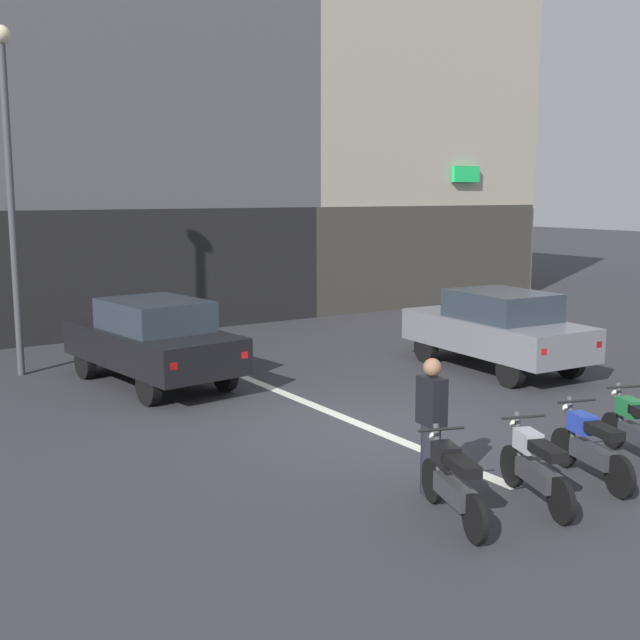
{
  "coord_description": "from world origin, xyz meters",
  "views": [
    {
      "loc": [
        -7.14,
        -9.46,
        3.6
      ],
      "look_at": [
        0.38,
        2.0,
        1.4
      ],
      "focal_mm": 44.51,
      "sensor_mm": 36.0,
      "label": 1
    }
  ],
  "objects_px": {
    "motorcycle_silver_row_left_mid": "(535,466)",
    "person_by_motorcycles": "(431,425)",
    "street_lamp": "(9,167)",
    "car_grey_parked_kerbside": "(497,328)",
    "motorcycle_black_row_leftmost": "(452,481)",
    "motorcycle_green_row_right_mid": "(637,428)",
    "motorcycle_blue_row_centre": "(590,446)",
    "car_black_crossing_near": "(153,339)"
  },
  "relations": [
    {
      "from": "motorcycle_black_row_leftmost",
      "to": "motorcycle_green_row_right_mid",
      "type": "xyz_separation_m",
      "value": [
        3.46,
        0.11,
        0.0
      ]
    },
    {
      "from": "car_black_crossing_near",
      "to": "motorcycle_blue_row_centre",
      "type": "relative_size",
      "value": 2.64
    },
    {
      "from": "car_black_crossing_near",
      "to": "motorcycle_black_row_leftmost",
      "type": "xyz_separation_m",
      "value": [
        0.39,
        -7.8,
        -0.43
      ]
    },
    {
      "from": "motorcycle_silver_row_left_mid",
      "to": "motorcycle_green_row_right_mid",
      "type": "bearing_deg",
      "value": 6.65
    },
    {
      "from": "car_black_crossing_near",
      "to": "street_lamp",
      "type": "distance_m",
      "value": 4.36
    },
    {
      "from": "motorcycle_blue_row_centre",
      "to": "person_by_motorcycles",
      "type": "height_order",
      "value": "person_by_motorcycles"
    },
    {
      "from": "car_black_crossing_near",
      "to": "motorcycle_silver_row_left_mid",
      "type": "height_order",
      "value": "car_black_crossing_near"
    },
    {
      "from": "person_by_motorcycles",
      "to": "motorcycle_silver_row_left_mid",
      "type": "bearing_deg",
      "value": -48.67
    },
    {
      "from": "street_lamp",
      "to": "motorcycle_blue_row_centre",
      "type": "xyz_separation_m",
      "value": [
        4.6,
        -10.1,
        -3.63
      ]
    },
    {
      "from": "motorcycle_blue_row_centre",
      "to": "motorcycle_green_row_right_mid",
      "type": "distance_m",
      "value": 1.16
    },
    {
      "from": "street_lamp",
      "to": "motorcycle_blue_row_centre",
      "type": "distance_m",
      "value": 11.68
    },
    {
      "from": "car_grey_parked_kerbside",
      "to": "motorcycle_blue_row_centre",
      "type": "relative_size",
      "value": 2.59
    },
    {
      "from": "motorcycle_black_row_leftmost",
      "to": "motorcycle_silver_row_left_mid",
      "type": "xyz_separation_m",
      "value": [
        1.15,
        -0.16,
        0.0
      ]
    },
    {
      "from": "motorcycle_green_row_right_mid",
      "to": "person_by_motorcycles",
      "type": "xyz_separation_m",
      "value": [
        -3.11,
        0.65,
        0.4
      ]
    },
    {
      "from": "motorcycle_black_row_leftmost",
      "to": "car_grey_parked_kerbside",
      "type": "bearing_deg",
      "value": 40.83
    },
    {
      "from": "motorcycle_black_row_leftmost",
      "to": "person_by_motorcycles",
      "type": "relative_size",
      "value": 0.96
    },
    {
      "from": "motorcycle_black_row_leftmost",
      "to": "motorcycle_blue_row_centre",
      "type": "bearing_deg",
      "value": -0.84
    },
    {
      "from": "street_lamp",
      "to": "person_by_motorcycles",
      "type": "distance_m",
      "value": 10.2
    },
    {
      "from": "motorcycle_blue_row_centre",
      "to": "motorcycle_silver_row_left_mid",
      "type": "bearing_deg",
      "value": -173.66
    },
    {
      "from": "car_grey_parked_kerbside",
      "to": "street_lamp",
      "type": "height_order",
      "value": "street_lamp"
    },
    {
      "from": "car_grey_parked_kerbside",
      "to": "motorcycle_silver_row_left_mid",
      "type": "relative_size",
      "value": 2.63
    },
    {
      "from": "car_grey_parked_kerbside",
      "to": "motorcycle_green_row_right_mid",
      "type": "relative_size",
      "value": 2.65
    },
    {
      "from": "car_grey_parked_kerbside",
      "to": "street_lamp",
      "type": "xyz_separation_m",
      "value": [
        -8.26,
        4.91,
        3.21
      ]
    },
    {
      "from": "street_lamp",
      "to": "person_by_motorcycles",
      "type": "bearing_deg",
      "value": -74.17
    },
    {
      "from": "motorcycle_silver_row_left_mid",
      "to": "motorcycle_green_row_right_mid",
      "type": "distance_m",
      "value": 2.32
    },
    {
      "from": "motorcycle_blue_row_centre",
      "to": "street_lamp",
      "type": "bearing_deg",
      "value": 114.48
    },
    {
      "from": "motorcycle_black_row_leftmost",
      "to": "person_by_motorcycles",
      "type": "distance_m",
      "value": 0.92
    },
    {
      "from": "motorcycle_black_row_leftmost",
      "to": "motorcycle_silver_row_left_mid",
      "type": "height_order",
      "value": "same"
    },
    {
      "from": "street_lamp",
      "to": "motorcycle_silver_row_left_mid",
      "type": "xyz_separation_m",
      "value": [
        3.45,
        -10.23,
        -3.63
      ]
    },
    {
      "from": "motorcycle_silver_row_left_mid",
      "to": "person_by_motorcycles",
      "type": "relative_size",
      "value": 0.96
    },
    {
      "from": "motorcycle_silver_row_left_mid",
      "to": "person_by_motorcycles",
      "type": "bearing_deg",
      "value": 131.33
    },
    {
      "from": "motorcycle_black_row_leftmost",
      "to": "motorcycle_green_row_right_mid",
      "type": "relative_size",
      "value": 1.01
    },
    {
      "from": "motorcycle_silver_row_left_mid",
      "to": "motorcycle_blue_row_centre",
      "type": "height_order",
      "value": "same"
    },
    {
      "from": "car_grey_parked_kerbside",
      "to": "street_lamp",
      "type": "bearing_deg",
      "value": 149.26
    },
    {
      "from": "motorcycle_green_row_right_mid",
      "to": "car_grey_parked_kerbside",
      "type": "bearing_deg",
      "value": 63.57
    },
    {
      "from": "motorcycle_blue_row_centre",
      "to": "car_black_crossing_near",
      "type": "bearing_deg",
      "value": 108.95
    },
    {
      "from": "car_grey_parked_kerbside",
      "to": "motorcycle_black_row_leftmost",
      "type": "height_order",
      "value": "car_grey_parked_kerbside"
    },
    {
      "from": "motorcycle_silver_row_left_mid",
      "to": "person_by_motorcycles",
      "type": "xyz_separation_m",
      "value": [
        -0.81,
        0.92,
        0.4
      ]
    },
    {
      "from": "person_by_motorcycles",
      "to": "car_black_crossing_near",
      "type": "bearing_deg",
      "value": 95.94
    },
    {
      "from": "street_lamp",
      "to": "motorcycle_silver_row_left_mid",
      "type": "distance_m",
      "value": 11.39
    },
    {
      "from": "motorcycle_silver_row_left_mid",
      "to": "motorcycle_blue_row_centre",
      "type": "distance_m",
      "value": 1.16
    },
    {
      "from": "street_lamp",
      "to": "motorcycle_green_row_right_mid",
      "type": "distance_m",
      "value": 12.06
    }
  ]
}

